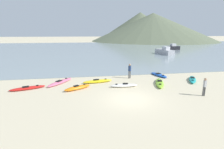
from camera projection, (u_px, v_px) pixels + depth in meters
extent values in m
plane|color=beige|center=(130.00, 99.00, 13.87)|extent=(400.00, 400.00, 0.00)
cube|color=gray|center=(95.00, 49.00, 54.67)|extent=(160.00, 70.00, 0.06)
cone|color=#5B664C|center=(140.00, 26.00, 109.85)|extent=(53.18, 53.18, 17.16)
cone|color=#5B664C|center=(153.00, 27.00, 103.37)|extent=(72.33, 72.33, 16.05)
cone|color=#5B664C|center=(150.00, 29.00, 117.52)|extent=(59.38, 59.38, 13.90)
cone|color=#5B664C|center=(161.00, 31.00, 114.17)|extent=(63.05, 63.05, 11.22)
ellipsoid|color=red|center=(28.00, 88.00, 16.16)|extent=(3.15, 1.68, 0.25)
cube|color=black|center=(26.00, 87.00, 16.05)|extent=(0.65, 0.55, 0.05)
cylinder|color=black|center=(37.00, 85.00, 16.52)|extent=(0.25, 0.25, 0.02)
ellipsoid|color=blue|center=(159.00, 75.00, 21.06)|extent=(1.47, 2.85, 0.28)
cube|color=black|center=(158.00, 73.00, 21.15)|extent=(0.54, 0.59, 0.05)
cylinder|color=black|center=(163.00, 75.00, 20.36)|extent=(0.27, 0.27, 0.02)
ellipsoid|color=white|center=(124.00, 85.00, 16.85)|extent=(2.66, 0.71, 0.31)
cube|color=black|center=(125.00, 84.00, 16.83)|extent=(0.48, 0.36, 0.05)
cylinder|color=black|center=(117.00, 84.00, 16.72)|extent=(0.22, 0.22, 0.02)
ellipsoid|color=teal|center=(192.00, 79.00, 19.00)|extent=(2.26, 3.06, 0.30)
cube|color=black|center=(193.00, 78.00, 19.10)|extent=(0.63, 0.69, 0.05)
cylinder|color=black|center=(193.00, 80.00, 18.18)|extent=(0.24, 0.24, 0.02)
ellipsoid|color=#E5668C|center=(60.00, 82.00, 18.02)|extent=(2.54, 3.34, 0.29)
cube|color=black|center=(59.00, 81.00, 17.82)|extent=(0.67, 0.74, 0.05)
cylinder|color=black|center=(66.00, 78.00, 18.85)|extent=(0.24, 0.24, 0.02)
ellipsoid|color=orange|center=(78.00, 88.00, 16.12)|extent=(2.59, 1.88, 0.35)
cube|color=black|center=(76.00, 86.00, 15.99)|extent=(0.58, 0.54, 0.05)
cylinder|color=black|center=(84.00, 84.00, 16.53)|extent=(0.22, 0.22, 0.02)
ellipsoid|color=#8CCC2D|center=(160.00, 83.00, 17.70)|extent=(1.95, 3.52, 0.31)
cube|color=black|center=(160.00, 81.00, 17.82)|extent=(0.62, 0.73, 0.05)
cylinder|color=black|center=(160.00, 84.00, 16.75)|extent=(0.27, 0.27, 0.02)
ellipsoid|color=yellow|center=(98.00, 81.00, 18.28)|extent=(3.18, 1.11, 0.33)
cube|color=black|center=(96.00, 80.00, 18.18)|extent=(0.61, 0.42, 0.05)
cylinder|color=black|center=(106.00, 79.00, 18.50)|extent=(0.21, 0.21, 0.02)
cylinder|color=#4C4C4C|center=(203.00, 91.00, 14.44)|extent=(0.11, 0.11, 0.77)
cylinder|color=#4C4C4C|center=(205.00, 91.00, 14.46)|extent=(0.11, 0.11, 0.77)
cube|color=#B2B2B7|center=(205.00, 84.00, 14.30)|extent=(0.18, 0.21, 0.55)
cylinder|color=#B2B2B7|center=(204.00, 84.00, 14.27)|extent=(0.08, 0.08, 0.52)
cylinder|color=#B2B2B7|center=(206.00, 84.00, 14.31)|extent=(0.08, 0.08, 0.52)
sphere|color=#A37A5B|center=(205.00, 79.00, 14.20)|extent=(0.21, 0.21, 0.21)
cylinder|color=#4C4C4C|center=(129.00, 75.00, 19.98)|extent=(0.12, 0.12, 0.85)
cylinder|color=#4C4C4C|center=(130.00, 75.00, 20.01)|extent=(0.12, 0.12, 0.85)
cube|color=navy|center=(130.00, 68.00, 19.82)|extent=(0.30, 0.29, 0.60)
cylinder|color=navy|center=(129.00, 68.00, 19.80)|extent=(0.09, 0.09, 0.57)
cylinder|color=navy|center=(131.00, 68.00, 19.84)|extent=(0.09, 0.09, 0.57)
sphere|color=#A37A5B|center=(130.00, 65.00, 19.72)|extent=(0.23, 0.23, 0.23)
cube|color=#B2B2B7|center=(164.00, 52.00, 41.30)|extent=(2.66, 5.58, 1.09)
cube|color=silver|center=(166.00, 48.00, 40.58)|extent=(1.33, 1.76, 0.77)
cube|color=black|center=(172.00, 48.00, 51.83)|extent=(4.86, 2.53, 1.04)
cube|color=silver|center=(173.00, 45.00, 51.75)|extent=(1.54, 1.32, 0.73)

